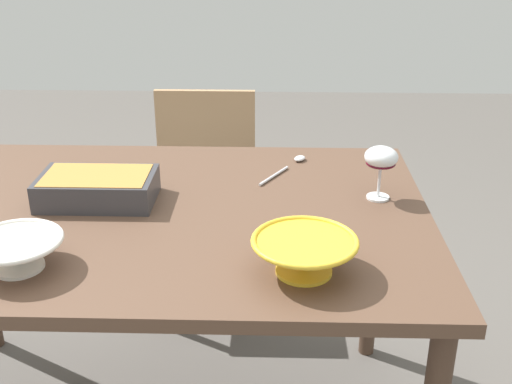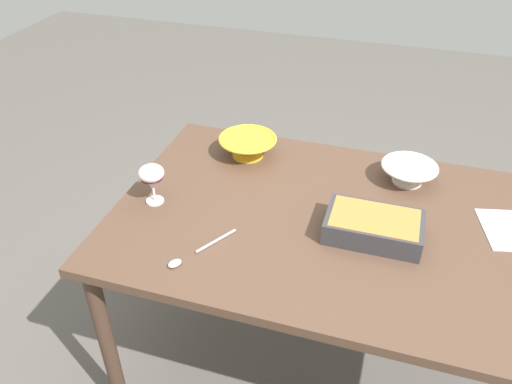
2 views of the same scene
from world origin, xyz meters
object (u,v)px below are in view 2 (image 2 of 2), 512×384
Objects in this scene: small_bowl at (409,172)px; serving_spoon at (190,255)px; dining_table at (333,237)px; napkin at (510,230)px; casserole_dish at (374,226)px; mixing_bowl at (248,146)px; wine_glass at (151,175)px.

serving_spoon is (-0.60, -0.61, -0.03)m from small_bowl.
dining_table is 0.51m from serving_spoon.
napkin is at bearing -28.96° from small_bowl.
serving_spoon is at bearing -134.41° from small_bowl.
casserole_dish is 0.63m from mixing_bowl.
small_bowl is at bearing 25.10° from wine_glass.
dining_table is at bearing 159.29° from casserole_dish.
dining_table is 6.97× the size of napkin.
wine_glass is 0.45m from mixing_bowl.
dining_table is at bearing 8.05° from wine_glass.
dining_table is 0.65m from wine_glass.
wine_glass is at bearing -154.90° from small_bowl.
wine_glass is at bearing 135.47° from serving_spoon.
wine_glass is at bearing -171.95° from dining_table.
mixing_bowl is (0.21, 0.39, -0.06)m from wine_glass.
casserole_dish reaches higher than small_bowl.
mixing_bowl reaches higher than casserole_dish.
casserole_dish is 1.48× the size of small_bowl.
wine_glass reaches higher than napkin.
mixing_bowl is at bearing 146.78° from casserole_dish.
dining_table is 10.08× the size of wine_glass.
mixing_bowl is (-0.53, 0.35, 0.00)m from casserole_dish.
casserole_dish is (0.13, -0.05, 0.12)m from dining_table.
wine_glass is at bearing -170.26° from napkin.
wine_glass is (-0.62, -0.09, 0.19)m from dining_table.
wine_glass reaches higher than serving_spoon.
small_bowl is (0.61, 0.00, -0.00)m from mixing_bowl.
napkin is (1.17, 0.20, -0.11)m from wine_glass.
serving_spoon is at bearing -141.31° from dining_table.
mixing_bowl is at bearing 61.09° from wine_glass.
dining_table is 0.18m from casserole_dish.
small_bowl is (0.83, 0.39, -0.07)m from wine_glass.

